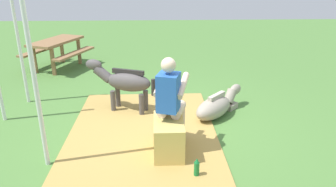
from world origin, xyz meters
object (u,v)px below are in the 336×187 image
at_px(hay_bale, 169,137).
at_px(tent_pole_left, 34,74).
at_px(person_seated, 170,98).
at_px(tent_pole_right, 18,38).
at_px(pony_standing, 124,82).
at_px(pony_lying, 217,106).
at_px(soda_bottle, 197,168).
at_px(picnic_bench, 57,47).

relative_size(hay_bale, tent_pole_left, 0.28).
height_order(person_seated, tent_pole_right, tent_pole_right).
xyz_separation_m(tent_pole_left, tent_pole_right, (2.22, 1.06, 0.00)).
distance_m(hay_bale, pony_standing, 1.71).
relative_size(pony_standing, tent_pole_left, 0.51).
distance_m(person_seated, pony_standing, 1.57).
distance_m(pony_lying, tent_pole_left, 3.12).
bearing_deg(pony_lying, soda_bottle, 162.14).
height_order(person_seated, pony_lying, person_seated).
bearing_deg(soda_bottle, person_seated, 22.15).
height_order(pony_lying, soda_bottle, pony_lying).
distance_m(pony_standing, tent_pole_right, 2.14).
bearing_deg(person_seated, picnic_bench, 33.46).
height_order(soda_bottle, tent_pole_right, tent_pole_right).
xyz_separation_m(pony_standing, picnic_bench, (2.83, 1.99, 0.01)).
bearing_deg(hay_bale, person_seated, -11.64).
distance_m(pony_lying, picnic_bench, 4.81).
bearing_deg(tent_pole_left, pony_lying, -60.62).
distance_m(person_seated, pony_lying, 1.49).
xyz_separation_m(hay_bale, pony_standing, (1.51, 0.74, 0.31)).
bearing_deg(picnic_bench, tent_pole_left, -166.52).
bearing_deg(soda_bottle, tent_pole_left, 79.75).
distance_m(hay_bale, tent_pole_right, 3.51).
xyz_separation_m(pony_lying, tent_pole_left, (-1.43, 2.55, 1.08)).
distance_m(pony_lying, tent_pole_right, 3.84).
distance_m(hay_bale, pony_lying, 1.52).
bearing_deg(person_seated, tent_pole_right, 55.85).
bearing_deg(pony_standing, soda_bottle, -152.80).
bearing_deg(pony_standing, picnic_bench, 35.13).
xyz_separation_m(person_seated, pony_standing, (1.35, 0.77, -0.21)).
bearing_deg(person_seated, soda_bottle, -157.85).
relative_size(hay_bale, person_seated, 0.50).
bearing_deg(pony_lying, person_seated, 140.54).
relative_size(soda_bottle, tent_pole_right, 0.10).
bearing_deg(pony_lying, picnic_bench, 49.36).
xyz_separation_m(pony_standing, tent_pole_right, (0.50, 1.96, 0.71)).
bearing_deg(soda_bottle, hay_bale, 30.24).
height_order(pony_lying, tent_pole_left, tent_pole_left).
bearing_deg(picnic_bench, tent_pole_right, -179.11).
relative_size(pony_lying, soda_bottle, 4.38).
xyz_separation_m(person_seated, tent_pole_right, (1.85, 2.73, 0.50)).
bearing_deg(person_seated, hay_bale, 168.36).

